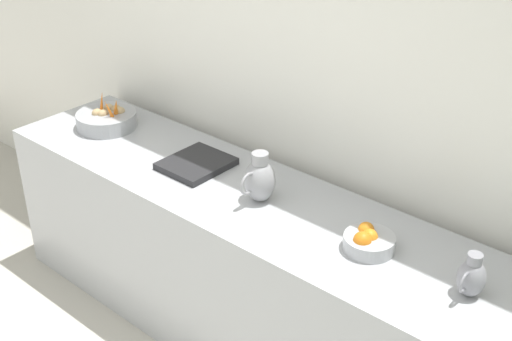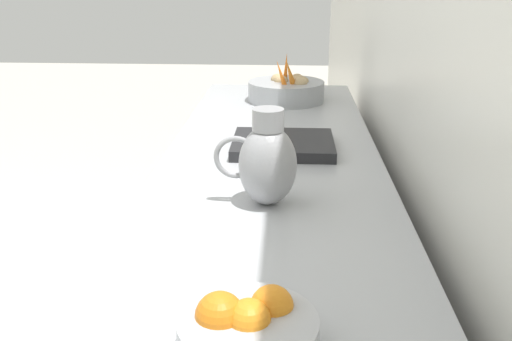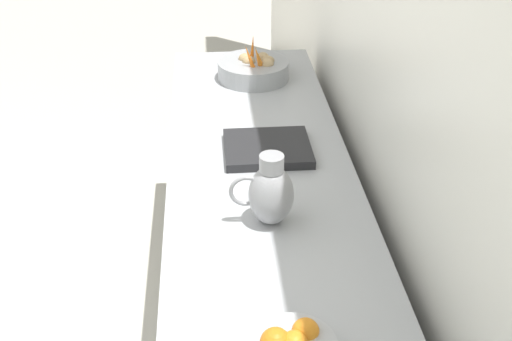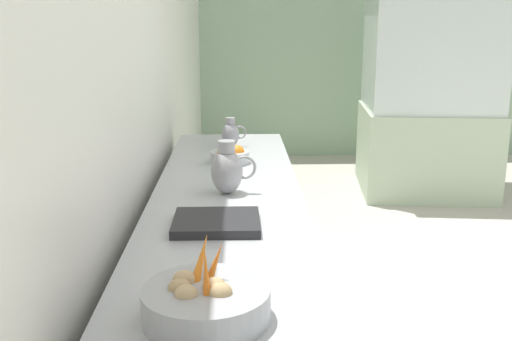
# 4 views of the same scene
# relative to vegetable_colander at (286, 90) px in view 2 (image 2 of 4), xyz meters

# --- Properties ---
(prep_counter) EXTENTS (0.71, 3.11, 0.92)m
(prep_counter) POSITION_rel_vegetable_colander_xyz_m (0.04, 1.17, -0.51)
(prep_counter) COLOR #ADAFB5
(prep_counter) RESTS_ON ground_plane
(vegetable_colander) EXTENTS (0.35, 0.35, 0.22)m
(vegetable_colander) POSITION_rel_vegetable_colander_xyz_m (0.00, 0.00, 0.00)
(vegetable_colander) COLOR #9EA0A5
(vegetable_colander) RESTS_ON prep_counter
(orange_bowl) EXTENTS (0.22, 0.22, 0.10)m
(orange_bowl) POSITION_rel_vegetable_colander_xyz_m (0.05, 1.83, -0.01)
(orange_bowl) COLOR #ADAFB5
(orange_bowl) RESTS_ON prep_counter
(metal_pitcher_tall) EXTENTS (0.21, 0.15, 0.25)m
(metal_pitcher_tall) POSITION_rel_vegetable_colander_xyz_m (0.04, 1.22, 0.06)
(metal_pitcher_tall) COLOR #939399
(metal_pitcher_tall) RESTS_ON prep_counter
(counter_sink_basin) EXTENTS (0.34, 0.30, 0.04)m
(counter_sink_basin) POSITION_rel_vegetable_colander_xyz_m (0.00, 0.75, -0.03)
(counter_sink_basin) COLOR #232326
(counter_sink_basin) RESTS_ON prep_counter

